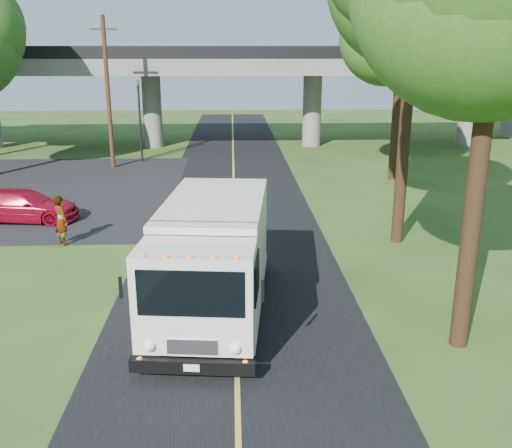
{
  "coord_description": "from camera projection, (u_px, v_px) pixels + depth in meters",
  "views": [
    {
      "loc": [
        -0.04,
        -11.46,
        6.97
      ],
      "look_at": [
        0.69,
        6.2,
        1.6
      ],
      "focal_mm": 40.0,
      "sensor_mm": 36.0,
      "label": 1
    }
  ],
  "objects": [
    {
      "name": "road",
      "position": [
        235.0,
        235.0,
        22.53
      ],
      "size": [
        7.0,
        90.0,
        0.02
      ],
      "primitive_type": "cube",
      "color": "black",
      "rests_on": "ground"
    },
    {
      "name": "step_van",
      "position": [
        213.0,
        256.0,
        15.4
      ],
      "size": [
        3.41,
        7.57,
        3.08
      ],
      "rotation": [
        0.0,
        0.0,
        -0.1
      ],
      "color": "silver",
      "rests_on": "ground"
    },
    {
      "name": "utility_pole",
      "position": [
        108.0,
        92.0,
        34.29
      ],
      "size": [
        1.6,
        0.26,
        9.0
      ],
      "color": "#472D19",
      "rests_on": "ground"
    },
    {
      "name": "lane_line",
      "position": [
        235.0,
        234.0,
        22.53
      ],
      "size": [
        0.12,
        90.0,
        0.01
      ],
      "primitive_type": "cube",
      "color": "gold",
      "rests_on": "road"
    },
    {
      "name": "overpass",
      "position": [
        232.0,
        85.0,
        42.25
      ],
      "size": [
        54.0,
        10.0,
        7.3
      ],
      "color": "slate",
      "rests_on": "ground"
    },
    {
      "name": "pedestrian",
      "position": [
        61.0,
        220.0,
        21.17
      ],
      "size": [
        0.8,
        0.8,
        1.88
      ],
      "primitive_type": "imported",
      "rotation": [
        0.0,
        0.0,
        2.36
      ],
      "color": "gray",
      "rests_on": "ground"
    },
    {
      "name": "red_sedan",
      "position": [
        23.0,
        205.0,
        24.26
      ],
      "size": [
        4.76,
        2.22,
        1.34
      ],
      "primitive_type": "imported",
      "rotation": [
        0.0,
        0.0,
        1.5
      ],
      "color": "#A70A25",
      "rests_on": "ground"
    },
    {
      "name": "ground",
      "position": [
        237.0,
        370.0,
        12.98
      ],
      "size": [
        120.0,
        120.0,
        0.0
      ],
      "primitive_type": "plane",
      "color": "#2A4819",
      "rests_on": "ground"
    },
    {
      "name": "traffic_signal",
      "position": [
        140.0,
        112.0,
        36.67
      ],
      "size": [
        0.18,
        0.22,
        5.2
      ],
      "color": "black",
      "rests_on": "ground"
    },
    {
      "name": "tree_right_far",
      "position": [
        407.0,
        25.0,
        29.89
      ],
      "size": [
        5.77,
        5.67,
        10.99
      ],
      "color": "#382314",
      "rests_on": "ground"
    },
    {
      "name": "parking_lot",
      "position": [
        23.0,
        190.0,
        29.75
      ],
      "size": [
        16.0,
        18.0,
        0.01
      ],
      "primitive_type": "cube",
      "color": "black",
      "rests_on": "ground"
    }
  ]
}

